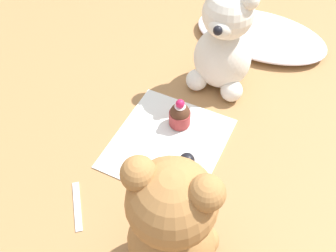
% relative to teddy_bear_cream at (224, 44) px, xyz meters
% --- Properties ---
extents(ground_plane, '(4.00, 4.00, 0.00)m').
position_rel_teddy_bear_cream_xyz_m(ground_plane, '(-0.03, -0.21, -0.11)').
color(ground_plane, '#9E7042').
extents(knitted_placemat, '(0.21, 0.24, 0.01)m').
position_rel_teddy_bear_cream_xyz_m(knitted_placemat, '(-0.03, -0.21, -0.11)').
color(knitted_placemat, silver).
rests_on(knitted_placemat, ground_plane).
extents(tulle_cloth, '(0.33, 0.20, 0.04)m').
position_rel_teddy_bear_cream_xyz_m(tulle_cloth, '(0.04, 0.19, -0.09)').
color(tulle_cloth, silver).
rests_on(tulle_cloth, ground_plane).
extents(teddy_bear_cream, '(0.13, 0.13, 0.25)m').
position_rel_teddy_bear_cream_xyz_m(teddy_bear_cream, '(0.00, 0.00, 0.00)').
color(teddy_bear_cream, silver).
rests_on(teddy_bear_cream, ground_plane).
extents(teddy_bear_tan, '(0.15, 0.15, 0.27)m').
position_rel_teddy_bear_cream_xyz_m(teddy_bear_tan, '(0.08, -0.42, 0.02)').
color(teddy_bear_tan, '#A3703D').
rests_on(teddy_bear_tan, ground_plane).
extents(cupcake_near_cream_bear, '(0.04, 0.04, 0.07)m').
position_rel_teddy_bear_cream_xyz_m(cupcake_near_cream_bear, '(-0.03, -0.15, -0.08)').
color(cupcake_near_cream_bear, '#993333').
rests_on(cupcake_near_cream_bear, knitted_placemat).
extents(cupcake_near_tan_bear, '(0.05, 0.05, 0.07)m').
position_rel_teddy_bear_cream_xyz_m(cupcake_near_tan_bear, '(0.02, -0.29, -0.08)').
color(cupcake_near_tan_bear, '#993333').
rests_on(cupcake_near_tan_bear, knitted_placemat).
extents(teaspoon, '(0.07, 0.09, 0.01)m').
position_rel_teddy_bear_cream_xyz_m(teaspoon, '(-0.11, -0.41, -0.11)').
color(teaspoon, silver).
rests_on(teaspoon, ground_plane).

